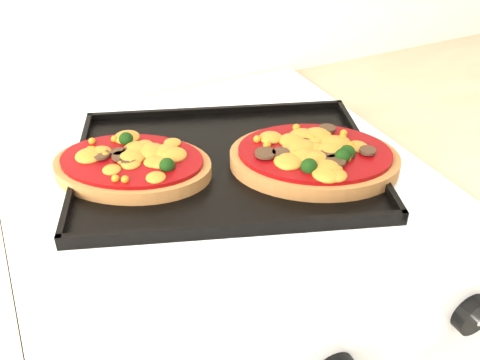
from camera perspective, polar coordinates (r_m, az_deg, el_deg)
control_panel at (r=0.62m, az=9.91°, el=-18.21°), size 0.60×0.02×0.09m
knob_right at (r=0.71m, az=23.53°, el=-13.04°), size 0.05×0.02×0.05m
baking_tray at (r=0.79m, az=-1.57°, el=1.98°), size 0.52×0.45×0.02m
pizza_left at (r=0.77m, az=-11.44°, el=1.73°), size 0.27×0.25×0.03m
pizza_right at (r=0.78m, az=7.93°, el=2.54°), size 0.30×0.28×0.04m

